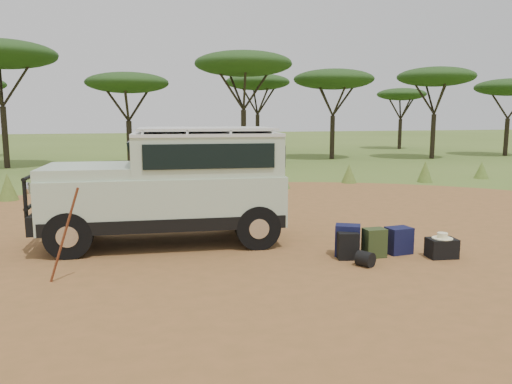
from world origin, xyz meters
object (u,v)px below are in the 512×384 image
object	(u,v)px
safari_vehicle	(173,188)
backpack_black	(348,246)
walking_staff	(64,236)
backpack_olive	(374,243)
duffel_navy	(399,241)
backpack_navy	(348,240)
hard_case	(442,248)

from	to	relation	value
safari_vehicle	backpack_black	size ratio (longest dim) A/B	10.02
walking_staff	backpack_black	distance (m)	4.87
backpack_black	backpack_olive	size ratio (longest dim) A/B	0.92
walking_staff	duffel_navy	size ratio (longest dim) A/B	3.15
duffel_navy	backpack_navy	bearing A→B (deg)	167.98
safari_vehicle	backpack_navy	size ratio (longest dim) A/B	8.45
duffel_navy	hard_case	xyz separation A→B (m)	(0.61, -0.47, -0.07)
hard_case	walking_staff	bearing A→B (deg)	-176.04
backpack_black	backpack_olive	world-z (taller)	backpack_olive
backpack_black	backpack_navy	xyz separation A→B (m)	(0.09, 0.20, 0.05)
backpack_navy	safari_vehicle	bearing A→B (deg)	175.23
backpack_olive	duffel_navy	xyz separation A→B (m)	(0.57, 0.10, -0.02)
walking_staff	backpack_black	world-z (taller)	walking_staff
walking_staff	backpack_olive	distance (m)	5.39
backpack_navy	backpack_olive	world-z (taller)	backpack_navy
backpack_olive	hard_case	bearing A→B (deg)	-17.59
duffel_navy	backpack_olive	bearing A→B (deg)	-175.83
backpack_black	duffel_navy	distance (m)	1.11
backpack_navy	duffel_navy	xyz separation A→B (m)	(1.01, -0.12, -0.04)
walking_staff	hard_case	size ratio (longest dim) A/B	3.11
safari_vehicle	hard_case	xyz separation A→B (m)	(4.62, -2.51, -0.96)
backpack_navy	duffel_navy	bearing A→B (deg)	21.27
backpack_olive	backpack_black	bearing A→B (deg)	178.50
walking_staff	backpack_olive	xyz separation A→B (m)	(5.37, -0.03, -0.49)
backpack_olive	hard_case	xyz separation A→B (m)	(1.18, -0.38, -0.09)
walking_staff	safari_vehicle	bearing A→B (deg)	-19.69
duffel_navy	safari_vehicle	bearing A→B (deg)	147.63
backpack_olive	duffel_navy	bearing A→B (deg)	9.71
backpack_navy	hard_case	bearing A→B (deg)	7.85
walking_staff	backpack_navy	world-z (taller)	walking_staff
walking_staff	hard_case	bearing A→B (deg)	-70.68
walking_staff	backpack_navy	distance (m)	4.96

